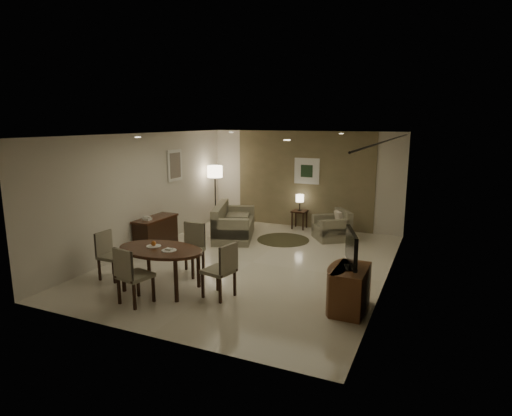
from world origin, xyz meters
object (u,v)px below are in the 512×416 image
at_px(chair_near, 135,275).
at_px(floor_lamp, 215,195).
at_px(side_table, 299,219).
at_px(chair_right, 219,270).
at_px(sofa, 234,221).
at_px(tv_cabinet, 351,289).
at_px(chair_left, 113,256).
at_px(armchair, 332,225).
at_px(console_desk, 156,233).
at_px(chair_far, 189,250).
at_px(dining_table, 161,269).

bearing_deg(chair_near, floor_lamp, -62.23).
bearing_deg(side_table, chair_right, -87.31).
bearing_deg(sofa, chair_right, -176.98).
distance_m(tv_cabinet, floor_lamp, 6.41).
distance_m(chair_left, chair_right, 2.25).
bearing_deg(side_table, floor_lamp, -168.15).
bearing_deg(chair_right, armchair, -179.43).
height_order(chair_right, floor_lamp, floor_lamp).
height_order(armchair, floor_lamp, floor_lamp).
relative_size(console_desk, chair_far, 1.20).
distance_m(console_desk, armchair, 4.36).
bearing_deg(chair_left, dining_table, -92.48).
distance_m(chair_left, sofa, 3.67).
bearing_deg(console_desk, chair_right, -34.73).
bearing_deg(armchair, sofa, -105.37).
bearing_deg(side_table, chair_far, -100.65).
relative_size(console_desk, tv_cabinet, 1.33).
distance_m(tv_cabinet, chair_left, 4.45).
distance_m(tv_cabinet, side_table, 5.30).
relative_size(tv_cabinet, armchair, 1.07).
bearing_deg(chair_left, chair_near, -122.14).
relative_size(armchair, floor_lamp, 0.49).
xyz_separation_m(sofa, side_table, (1.25, 1.58, -0.17)).
xyz_separation_m(chair_left, sofa, (0.76, 3.59, -0.03)).
bearing_deg(armchair, chair_left, -70.16).
distance_m(chair_near, floor_lamp, 5.60).
distance_m(console_desk, chair_left, 2.00).
xyz_separation_m(dining_table, floor_lamp, (-1.54, 4.72, 0.48)).
relative_size(tv_cabinet, floor_lamp, 0.53).
bearing_deg(chair_far, console_desk, 144.04).
bearing_deg(side_table, dining_table, -99.37).
xyz_separation_m(chair_far, chair_left, (-1.19, -0.79, -0.04)).
relative_size(dining_table, sofa, 0.88).
bearing_deg(chair_right, side_table, -165.59).
xyz_separation_m(armchair, side_table, (-1.10, 0.74, -0.12)).
xyz_separation_m(console_desk, chair_right, (2.72, -1.89, 0.11)).
bearing_deg(chair_right, console_desk, -113.01).
relative_size(sofa, side_table, 3.56).
xyz_separation_m(chair_right, side_table, (-0.24, 5.10, -0.23)).
height_order(chair_near, chair_left, chair_near).
bearing_deg(chair_far, tv_cabinet, -7.16).
relative_size(chair_far, floor_lamp, 0.58).
height_order(chair_far, chair_right, chair_far).
xyz_separation_m(sofa, floor_lamp, (-1.15, 1.07, 0.43)).
bearing_deg(console_desk, sofa, 53.17).
height_order(chair_near, chair_right, chair_near).
distance_m(chair_far, floor_lamp, 4.19).
distance_m(chair_far, side_table, 4.46).
relative_size(chair_right, floor_lamp, 0.56).
xyz_separation_m(chair_near, floor_lamp, (-1.51, 5.38, 0.37)).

